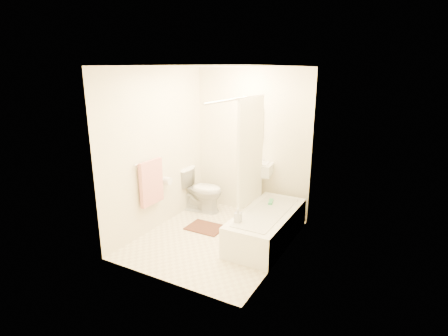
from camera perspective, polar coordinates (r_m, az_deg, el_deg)
The scene contains 17 objects.
floor at distance 5.17m, azimuth -1.36°, elevation -11.41°, with size 2.40×2.40×0.00m, color beige.
ceiling at distance 4.60m, azimuth -1.56°, elevation 16.27°, with size 2.40×2.40×0.00m, color white.
wall_back at distance 5.78m, azimuth 4.54°, elevation 4.16°, with size 2.00×0.02×2.40m, color beige.
wall_left at distance 5.30m, azimuth -10.86°, elevation 2.85°, with size 0.02×2.40×2.40m, color beige.
wall_right at distance 4.34m, azimuth 10.04°, elevation 0.03°, with size 0.02×2.40×2.40m, color beige.
mirror at distance 5.71m, azimuth 4.52°, elevation 7.07°, with size 0.40×0.03×0.55m, color white.
curtain_rod at distance 4.56m, azimuth 2.45°, elevation 11.23°, with size 0.03×0.03×1.70m, color silver.
shower_curtain at distance 5.03m, azimuth 4.37°, elevation 2.64°, with size 0.04×0.80×1.55m, color silver.
towel_bar at distance 5.11m, azimuth -12.22°, elevation 1.15°, with size 0.02×0.02×0.60m, color silver.
towel at distance 5.18m, azimuth -11.77°, elevation -2.32°, with size 0.06×0.45×0.66m, color #CC7266.
toilet_paper at distance 5.48m, azimuth -9.23°, elevation -2.07°, with size 0.12×0.12×0.11m, color white.
toilet at distance 6.01m, azimuth -3.76°, elevation -3.60°, with size 0.42×0.75×0.74m, color white.
sink at distance 5.78m, azimuth 5.31°, elevation -3.11°, with size 0.51×0.41×0.99m, color white, non-canonical shape.
bathtub at distance 5.05m, azimuth 6.97°, elevation -9.43°, with size 0.68×1.54×0.43m, color white, non-canonical shape.
bath_mat at distance 5.47m, azimuth -3.05°, elevation -9.69°, with size 0.55×0.41×0.02m, color #481E1A.
soap_bottle at distance 4.59m, azimuth 2.30°, elevation -7.71°, with size 0.09×0.09×0.20m, color white.
scrub_brush at distance 5.28m, azimuth 7.66°, elevation -5.52°, with size 0.06×0.20×0.04m, color #47B86E.
Camera 1 is at (2.31, -3.97, 2.36)m, focal length 28.00 mm.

